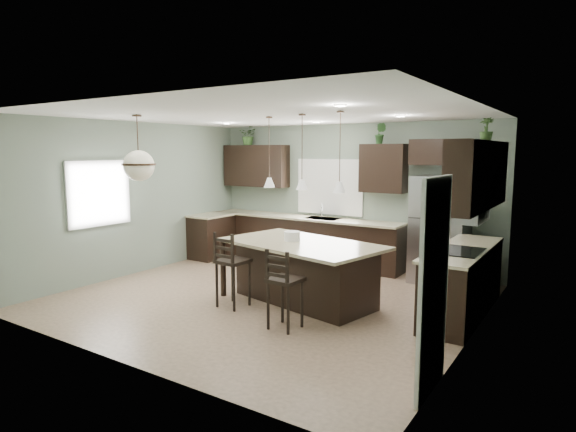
{
  "coord_description": "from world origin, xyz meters",
  "views": [
    {
      "loc": [
        4.19,
        -5.91,
        2.26
      ],
      "look_at": [
        0.1,
        0.4,
        1.25
      ],
      "focal_mm": 30.0,
      "sensor_mm": 36.0,
      "label": 1
    }
  ],
  "objects_px": {
    "serving_dish": "(292,236)",
    "bar_stool_right": "(285,289)",
    "kitchen_island": "(302,273)",
    "plant_back_left": "(249,135)",
    "refrigerator": "(440,230)",
    "bar_stool_left": "(233,269)"
  },
  "relations": [
    {
      "from": "refrigerator",
      "to": "bar_stool_right",
      "type": "distance_m",
      "value": 3.49
    },
    {
      "from": "refrigerator",
      "to": "plant_back_left",
      "type": "relative_size",
      "value": 4.25
    },
    {
      "from": "refrigerator",
      "to": "serving_dish",
      "type": "relative_size",
      "value": 7.71
    },
    {
      "from": "refrigerator",
      "to": "plant_back_left",
      "type": "distance_m",
      "value": 4.59
    },
    {
      "from": "bar_stool_left",
      "to": "bar_stool_right",
      "type": "relative_size",
      "value": 1.06
    },
    {
      "from": "refrigerator",
      "to": "bar_stool_right",
      "type": "height_order",
      "value": "refrigerator"
    },
    {
      "from": "serving_dish",
      "to": "bar_stool_right",
      "type": "xyz_separation_m",
      "value": [
        0.57,
        -1.06,
        -0.47
      ]
    },
    {
      "from": "serving_dish",
      "to": "bar_stool_left",
      "type": "height_order",
      "value": "bar_stool_left"
    },
    {
      "from": "serving_dish",
      "to": "bar_stool_right",
      "type": "bearing_deg",
      "value": -61.68
    },
    {
      "from": "bar_stool_left",
      "to": "bar_stool_right",
      "type": "bearing_deg",
      "value": -13.41
    },
    {
      "from": "refrigerator",
      "to": "bar_stool_left",
      "type": "height_order",
      "value": "refrigerator"
    },
    {
      "from": "kitchen_island",
      "to": "plant_back_left",
      "type": "relative_size",
      "value": 5.48
    },
    {
      "from": "kitchen_island",
      "to": "refrigerator",
      "type": "bearing_deg",
      "value": 70.75
    },
    {
      "from": "serving_dish",
      "to": "bar_stool_right",
      "type": "height_order",
      "value": "serving_dish"
    },
    {
      "from": "kitchen_island",
      "to": "bar_stool_right",
      "type": "bearing_deg",
      "value": -57.61
    },
    {
      "from": "refrigerator",
      "to": "bar_stool_left",
      "type": "bearing_deg",
      "value": -125.71
    },
    {
      "from": "bar_stool_left",
      "to": "refrigerator",
      "type": "bearing_deg",
      "value": 57.2
    },
    {
      "from": "plant_back_left",
      "to": "kitchen_island",
      "type": "bearing_deg",
      "value": -40.73
    },
    {
      "from": "kitchen_island",
      "to": "serving_dish",
      "type": "relative_size",
      "value": 9.94
    },
    {
      "from": "serving_dish",
      "to": "bar_stool_right",
      "type": "relative_size",
      "value": 0.23
    },
    {
      "from": "serving_dish",
      "to": "bar_stool_right",
      "type": "distance_m",
      "value": 1.3
    },
    {
      "from": "refrigerator",
      "to": "plant_back_left",
      "type": "height_order",
      "value": "plant_back_left"
    }
  ]
}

